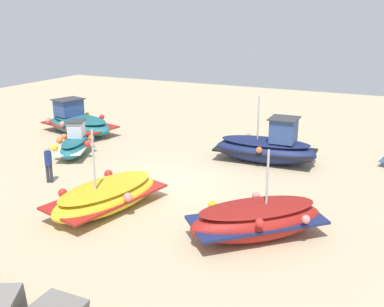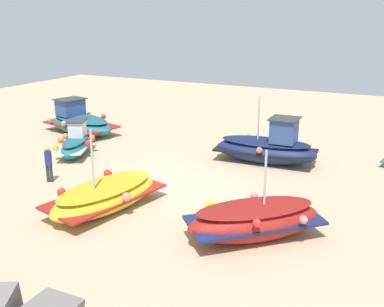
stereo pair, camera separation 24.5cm
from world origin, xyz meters
name	(u,v)px [view 1 (the left image)]	position (x,y,z in m)	size (l,w,h in m)	color
ground_plane	(169,184)	(0.00, 0.00, 0.00)	(58.39, 58.39, 0.00)	tan
fishing_boat_1	(267,148)	(-2.96, -5.06, 0.79)	(5.36, 2.55, 3.47)	navy
fishing_boat_2	(78,122)	(9.76, -5.67, 0.69)	(5.83, 3.56, 2.16)	#1E6670
fishing_boat_3	(107,196)	(0.73, 3.63, 0.56)	(2.95, 5.43, 3.42)	gold
fishing_boat_4	(75,144)	(6.72, -1.69, 0.61)	(2.81, 3.80, 1.84)	#1E6670
fishing_boat_5	(257,220)	(-5.31, 3.35, 0.67)	(4.69, 4.69, 3.17)	maroon
person_walking	(48,162)	(4.93, 2.24, 0.97)	(0.32, 0.32, 1.68)	#2D2D38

